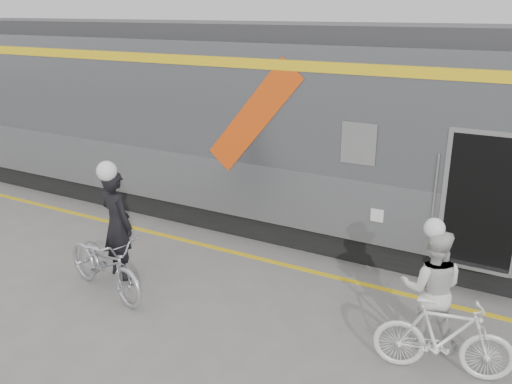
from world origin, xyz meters
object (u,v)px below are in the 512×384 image
Objects in this scene: woman at (431,289)px; bicycle_right at (444,338)px; bicycle_left at (105,263)px; man at (117,225)px.

bicycle_right is at bearing 105.89° from woman.
bicycle_left is at bearing 83.22° from bicycle_right.
woman is (4.83, 1.08, 0.32)m from bicycle_left.
woman is 0.71m from bicycle_right.
bicycle_left is 5.16m from bicycle_right.
woman is at bearing 15.89° from bicycle_right.
man reaches higher than woman.
bicycle_right is (5.13, 0.53, -0.01)m from bicycle_left.
man is at bearing -6.67° from woman.
man is at bearing 34.43° from bicycle_left.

